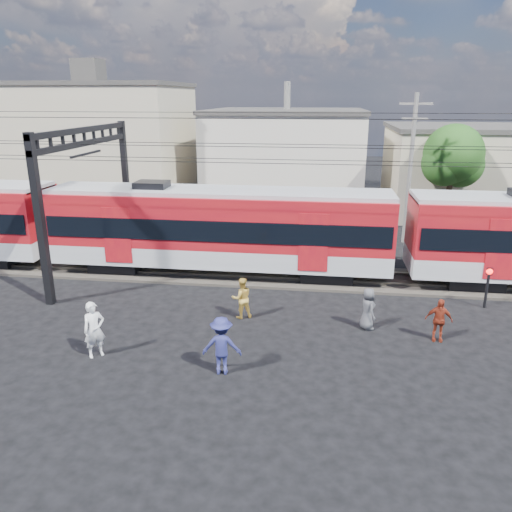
# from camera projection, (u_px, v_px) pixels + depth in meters

# --- Properties ---
(ground) EXTENTS (120.00, 120.00, 0.00)m
(ground) POSITION_uv_depth(u_px,v_px,m) (282.00, 361.00, 16.35)
(ground) COLOR black
(ground) RESTS_ON ground
(track_bed) EXTENTS (70.00, 3.40, 0.12)m
(track_bed) POSITION_uv_depth(u_px,v_px,m) (296.00, 276.00, 23.88)
(track_bed) COLOR #2D2823
(track_bed) RESTS_ON ground
(rail_near) EXTENTS (70.00, 0.12, 0.12)m
(rail_near) POSITION_uv_depth(u_px,v_px,m) (295.00, 279.00, 23.14)
(rail_near) COLOR #59544C
(rail_near) RESTS_ON track_bed
(rail_far) EXTENTS (70.00, 0.12, 0.12)m
(rail_far) POSITION_uv_depth(u_px,v_px,m) (297.00, 269.00, 24.55)
(rail_far) COLOR #59544C
(rail_far) RESTS_ON track_bed
(commuter_train) EXTENTS (50.30, 3.08, 4.17)m
(commuter_train) POSITION_uv_depth(u_px,v_px,m) (224.00, 227.00, 23.61)
(commuter_train) COLOR black
(commuter_train) RESTS_ON ground
(catenary) EXTENTS (70.00, 9.30, 7.52)m
(catenary) POSITION_uv_depth(u_px,v_px,m) (114.00, 167.00, 23.43)
(catenary) COLOR black
(catenary) RESTS_ON ground
(building_west) EXTENTS (14.28, 10.20, 9.30)m
(building_west) POSITION_uv_depth(u_px,v_px,m) (96.00, 144.00, 39.74)
(building_west) COLOR #BBAF8F
(building_west) RESTS_ON ground
(building_midwest) EXTENTS (12.24, 12.24, 7.30)m
(building_midwest) POSITION_uv_depth(u_px,v_px,m) (286.00, 155.00, 40.96)
(building_midwest) COLOR beige
(building_midwest) RESTS_ON ground
(building_mideast) EXTENTS (16.32, 10.20, 6.30)m
(building_mideast) POSITION_uv_depth(u_px,v_px,m) (502.00, 170.00, 36.24)
(building_mideast) COLOR #BBAF8F
(building_mideast) RESTS_ON ground
(utility_pole_mid) EXTENTS (1.80, 0.24, 8.50)m
(utility_pole_mid) POSITION_uv_depth(u_px,v_px,m) (410.00, 165.00, 28.35)
(utility_pole_mid) COLOR slate
(utility_pole_mid) RESTS_ON ground
(tree_near) EXTENTS (3.82, 3.64, 6.72)m
(tree_near) POSITION_uv_depth(u_px,v_px,m) (456.00, 158.00, 30.82)
(tree_near) COLOR #382619
(tree_near) RESTS_ON ground
(pedestrian_a) EXTENTS (0.83, 0.81, 1.92)m
(pedestrian_a) POSITION_uv_depth(u_px,v_px,m) (94.00, 330.00, 16.43)
(pedestrian_a) COLOR white
(pedestrian_a) RESTS_ON ground
(pedestrian_b) EXTENTS (0.98, 0.88, 1.64)m
(pedestrian_b) POSITION_uv_depth(u_px,v_px,m) (242.00, 298.00, 19.36)
(pedestrian_b) COLOR gold
(pedestrian_b) RESTS_ON ground
(pedestrian_c) EXTENTS (1.27, 0.80, 1.88)m
(pedestrian_c) POSITION_uv_depth(u_px,v_px,m) (222.00, 346.00, 15.41)
(pedestrian_c) COLOR navy
(pedestrian_c) RESTS_ON ground
(pedestrian_d) EXTENTS (0.96, 0.47, 1.58)m
(pedestrian_d) POSITION_uv_depth(u_px,v_px,m) (439.00, 320.00, 17.53)
(pedestrian_d) COLOR maroon
(pedestrian_d) RESTS_ON ground
(pedestrian_e) EXTENTS (0.76, 0.91, 1.59)m
(pedestrian_e) POSITION_uv_depth(u_px,v_px,m) (368.00, 309.00, 18.45)
(pedestrian_e) COLOR #47484C
(pedestrian_e) RESTS_ON ground
(crossing_signal) EXTENTS (0.25, 0.25, 1.74)m
(crossing_signal) POSITION_uv_depth(u_px,v_px,m) (488.00, 280.00, 20.15)
(crossing_signal) COLOR black
(crossing_signal) RESTS_ON ground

